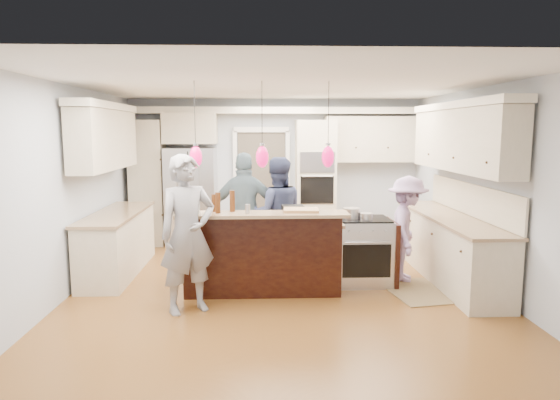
# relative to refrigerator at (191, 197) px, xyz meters

# --- Properties ---
(ground_plane) EXTENTS (6.00, 6.00, 0.00)m
(ground_plane) POSITION_rel_refrigerator_xyz_m (1.55, -2.64, -0.90)
(ground_plane) COLOR brown
(ground_plane) RESTS_ON ground
(room_shell) EXTENTS (5.54, 6.04, 2.72)m
(room_shell) POSITION_rel_refrigerator_xyz_m (1.55, -2.64, 0.92)
(room_shell) COLOR #B2BCC6
(room_shell) RESTS_ON ground
(refrigerator) EXTENTS (0.90, 0.70, 1.80)m
(refrigerator) POSITION_rel_refrigerator_xyz_m (0.00, 0.00, 0.00)
(refrigerator) COLOR #B7B7BC
(refrigerator) RESTS_ON ground
(oven_column) EXTENTS (0.72, 0.69, 2.30)m
(oven_column) POSITION_rel_refrigerator_xyz_m (2.30, 0.03, 0.25)
(oven_column) COLOR beige
(oven_column) RESTS_ON ground
(back_upper_cabinets) EXTENTS (5.30, 0.61, 2.54)m
(back_upper_cabinets) POSITION_rel_refrigerator_xyz_m (0.80, 0.12, 0.77)
(back_upper_cabinets) COLOR beige
(back_upper_cabinets) RESTS_ON ground
(right_counter_run) EXTENTS (0.64, 3.10, 2.51)m
(right_counter_run) POSITION_rel_refrigerator_xyz_m (3.99, -2.34, 0.16)
(right_counter_run) COLOR beige
(right_counter_run) RESTS_ON ground
(left_cabinets) EXTENTS (0.64, 2.30, 2.51)m
(left_cabinets) POSITION_rel_refrigerator_xyz_m (-0.89, -1.84, 0.16)
(left_cabinets) COLOR beige
(left_cabinets) RESTS_ON ground
(kitchen_island) EXTENTS (2.10, 1.46, 1.12)m
(kitchen_island) POSITION_rel_refrigerator_xyz_m (1.30, -2.57, -0.41)
(kitchen_island) COLOR black
(kitchen_island) RESTS_ON ground
(island_range) EXTENTS (0.82, 0.71, 0.92)m
(island_range) POSITION_rel_refrigerator_xyz_m (2.71, -2.49, -0.44)
(island_range) COLOR #B7B7BC
(island_range) RESTS_ON ground
(pendant_lights) EXTENTS (1.75, 0.15, 1.03)m
(pendant_lights) POSITION_rel_refrigerator_xyz_m (1.30, -3.15, 0.90)
(pendant_lights) COLOR black
(pendant_lights) RESTS_ON ground
(person_bar_end) EXTENTS (0.81, 0.72, 1.85)m
(person_bar_end) POSITION_rel_refrigerator_xyz_m (0.43, -3.50, 0.03)
(person_bar_end) COLOR gray
(person_bar_end) RESTS_ON ground
(person_far_left) EXTENTS (0.87, 0.69, 1.73)m
(person_far_left) POSITION_rel_refrigerator_xyz_m (1.52, -1.79, -0.04)
(person_far_left) COLOR #2A3353
(person_far_left) RESTS_ON ground
(person_far_right) EXTENTS (1.07, 0.48, 1.79)m
(person_far_right) POSITION_rel_refrigerator_xyz_m (1.05, -1.79, -0.00)
(person_far_right) COLOR slate
(person_far_right) RESTS_ON ground
(person_range_side) EXTENTS (0.81, 1.08, 1.49)m
(person_range_side) POSITION_rel_refrigerator_xyz_m (3.33, -2.40, -0.16)
(person_range_side) COLOR #A689B8
(person_range_side) RESTS_ON ground
(floor_rug) EXTENTS (0.92, 1.20, 0.01)m
(floor_rug) POSITION_rel_refrigerator_xyz_m (3.35, -2.92, -0.89)
(floor_rug) COLOR olive
(floor_rug) RESTS_ON ground
(water_bottle) EXTENTS (0.07, 0.07, 0.28)m
(water_bottle) POSITION_rel_refrigerator_xyz_m (0.51, -3.25, 0.36)
(water_bottle) COLOR silver
(water_bottle) RESTS_ON kitchen_island
(beer_bottle_a) EXTENTS (0.07, 0.07, 0.22)m
(beer_bottle_a) POSITION_rel_refrigerator_xyz_m (0.70, -3.08, 0.33)
(beer_bottle_a) COLOR #48230C
(beer_bottle_a) RESTS_ON kitchen_island
(beer_bottle_b) EXTENTS (0.07, 0.07, 0.25)m
(beer_bottle_b) POSITION_rel_refrigerator_xyz_m (0.76, -3.20, 0.35)
(beer_bottle_b) COLOR #48230C
(beer_bottle_b) RESTS_ON kitchen_island
(beer_bottle_c) EXTENTS (0.07, 0.07, 0.26)m
(beer_bottle_c) POSITION_rel_refrigerator_xyz_m (0.93, -3.08, 0.35)
(beer_bottle_c) COLOR #48230C
(beer_bottle_c) RESTS_ON kitchen_island
(drink_can) EXTENTS (0.08, 0.08, 0.11)m
(drink_can) POSITION_rel_refrigerator_xyz_m (1.12, -3.24, 0.28)
(drink_can) COLOR #B7B7BC
(drink_can) RESTS_ON kitchen_island
(cutting_board) EXTENTS (0.45, 0.33, 0.03)m
(cutting_board) POSITION_rel_refrigerator_xyz_m (1.78, -3.11, 0.24)
(cutting_board) COLOR #AF8351
(cutting_board) RESTS_ON kitchen_island
(pot_large) EXTENTS (0.24, 0.24, 0.14)m
(pot_large) POSITION_rel_refrigerator_xyz_m (2.53, -2.48, 0.09)
(pot_large) COLOR #B7B7BC
(pot_large) RESTS_ON island_range
(pot_small) EXTENTS (0.18, 0.18, 0.09)m
(pot_small) POSITION_rel_refrigerator_xyz_m (2.71, -2.59, 0.06)
(pot_small) COLOR #B7B7BC
(pot_small) RESTS_ON island_range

